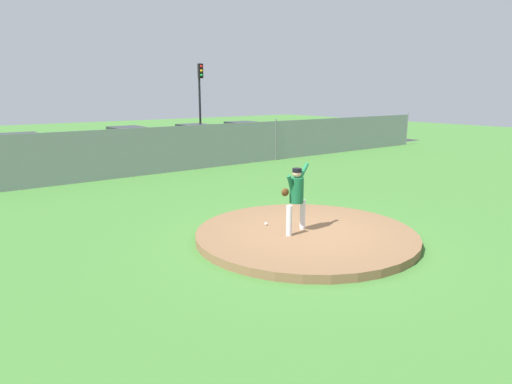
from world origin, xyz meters
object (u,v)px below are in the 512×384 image
parked_car_teal (198,139)px  parked_car_silver (246,136)px  baseball (266,224)px  parked_car_burgundy (130,144)px  parked_car_red (22,153)px  pitcher_youth (296,194)px  traffic_light_far (200,90)px

parked_car_teal → parked_car_silver: (3.27, -0.23, 0.02)m
baseball → parked_car_silver: (9.45, 13.67, 0.56)m
baseball → parked_car_burgundy: bearing=81.2°
parked_car_red → parked_car_burgundy: parked_car_burgundy is taller
baseball → parked_car_red: 13.87m
parked_car_silver → pitcher_youth: bearing=-122.5°
baseball → traffic_light_far: 19.54m
parked_car_silver → parked_car_burgundy: bearing=179.4°
parked_car_burgundy → parked_car_silver: 7.32m
parked_car_teal → baseball: bearing=-114.0°
parked_car_silver → traffic_light_far: 4.66m
parked_car_teal → parked_car_burgundy: 4.05m
pitcher_youth → baseball: (-0.19, 0.84, -0.88)m
pitcher_youth → traffic_light_far: size_ratio=0.31×
parked_car_burgundy → traffic_light_far: (6.31, 3.57, 2.71)m
baseball → traffic_light_far: size_ratio=0.01×
parked_car_red → parked_car_burgundy: (5.03, 0.19, 0.03)m
pitcher_youth → parked_car_red: 14.73m
parked_car_burgundy → traffic_light_far: 7.74m
parked_car_burgundy → parked_car_silver: bearing=-0.6°
baseball → parked_car_silver: bearing=55.3°
traffic_light_far → parked_car_teal: bearing=-123.7°
parked_car_burgundy → pitcher_youth: bearing=-97.6°
parked_car_red → pitcher_youth: bearing=-77.9°
pitcher_youth → parked_car_red: pitcher_youth is taller
parked_car_red → traffic_light_far: bearing=18.3°
pitcher_youth → parked_car_silver: size_ratio=0.34×
pitcher_youth → baseball: 1.24m
pitcher_youth → parked_car_red: (-3.09, 14.40, -0.34)m
baseball → parked_car_red: size_ratio=0.02×
parked_car_burgundy → traffic_light_far: bearing=29.5°
pitcher_youth → parked_car_silver: (9.26, 14.51, -0.33)m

